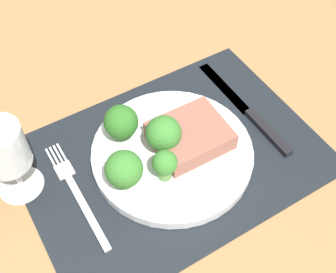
# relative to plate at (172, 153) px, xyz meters

# --- Properties ---
(ground_plane) EXTENTS (1.40, 1.10, 0.03)m
(ground_plane) POSITION_rel_plate_xyz_m (0.00, 0.00, -0.03)
(ground_plane) COLOR #996D42
(placemat) EXTENTS (0.43, 0.31, 0.00)m
(placemat) POSITION_rel_plate_xyz_m (0.00, 0.00, -0.01)
(placemat) COLOR black
(placemat) RESTS_ON ground_plane
(plate) EXTENTS (0.24, 0.24, 0.02)m
(plate) POSITION_rel_plate_xyz_m (0.00, 0.00, 0.00)
(plate) COLOR silver
(plate) RESTS_ON placemat
(steak) EXTENTS (0.11, 0.09, 0.03)m
(steak) POSITION_rel_plate_xyz_m (0.03, 0.00, 0.02)
(steak) COLOR #8C5647
(steak) RESTS_ON plate
(broccoli_front_edge) EXTENTS (0.03, 0.03, 0.05)m
(broccoli_front_edge) POSITION_rel_plate_xyz_m (-0.03, -0.03, 0.04)
(broccoli_front_edge) COLOR #5B8942
(broccoli_front_edge) RESTS_ON plate
(broccoli_near_fork) EXTENTS (0.05, 0.05, 0.06)m
(broccoli_near_fork) POSITION_rel_plate_xyz_m (-0.05, 0.06, 0.04)
(broccoli_near_fork) COLOR #5B8942
(broccoli_near_fork) RESTS_ON plate
(broccoli_center) EXTENTS (0.05, 0.05, 0.06)m
(broccoli_center) POSITION_rel_plate_xyz_m (-0.01, 0.01, 0.04)
(broccoli_center) COLOR #6B994C
(broccoli_center) RESTS_ON plate
(broccoli_back_left) EXTENTS (0.05, 0.05, 0.07)m
(broccoli_back_left) POSITION_rel_plate_xyz_m (-0.09, -0.02, 0.05)
(broccoli_back_left) COLOR #6B994C
(broccoli_back_left) RESTS_ON plate
(fork) EXTENTS (0.02, 0.19, 0.01)m
(fork) POSITION_rel_plate_xyz_m (-0.15, 0.01, -0.01)
(fork) COLOR silver
(fork) RESTS_ON placemat
(knife) EXTENTS (0.02, 0.23, 0.01)m
(knife) POSITION_rel_plate_xyz_m (0.15, 0.01, -0.00)
(knife) COLOR black
(knife) RESTS_ON placemat
(wine_glass) EXTENTS (0.06, 0.06, 0.12)m
(wine_glass) POSITION_rel_plate_xyz_m (-0.21, 0.07, 0.07)
(wine_glass) COLOR silver
(wine_glass) RESTS_ON ground_plane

